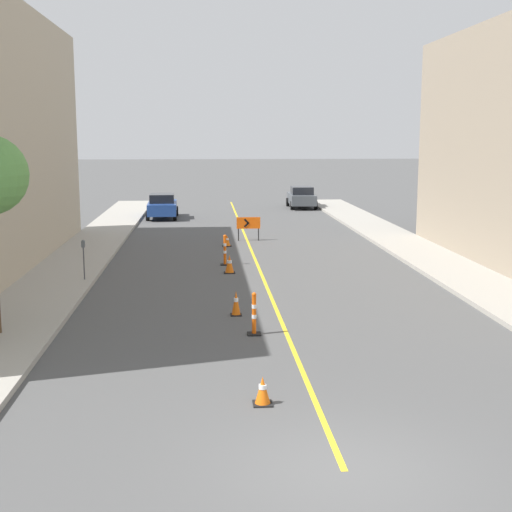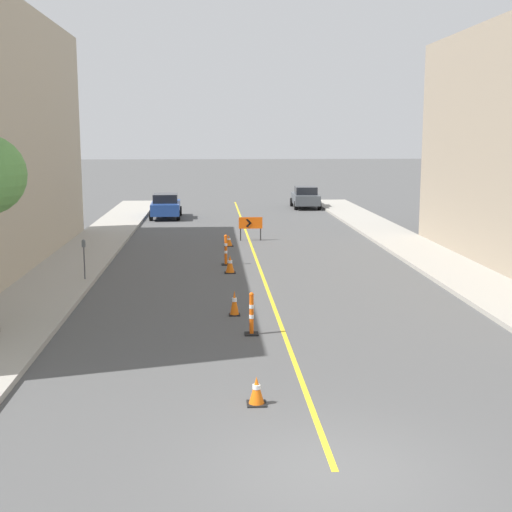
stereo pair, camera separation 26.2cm
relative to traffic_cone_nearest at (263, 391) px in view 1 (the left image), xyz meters
name	(u,v)px [view 1 (the left image)]	position (x,y,z in m)	size (l,w,h in m)	color
ground_plane	(345,472)	(1.07, -2.97, -0.28)	(300.00, 300.00, 0.00)	#4C4C4C
lane_stripe	(250,247)	(1.07, 20.30, -0.28)	(0.12, 46.54, 0.01)	gold
sidewalk_left	(91,247)	(-6.48, 20.30, -0.20)	(2.74, 46.54, 0.16)	#9E998E
sidewalk_right	(404,244)	(8.62, 20.30, -0.20)	(2.74, 46.54, 0.16)	#9E998E
traffic_cone_nearest	(263,391)	(0.00, 0.00, 0.00)	(0.39, 0.39, 0.58)	black
traffic_cone_second	(236,303)	(-0.20, 7.18, 0.09)	(0.33, 0.33, 0.75)	black
traffic_cone_third	(229,264)	(-0.15, 13.79, 0.06)	(0.43, 0.43, 0.70)	black
traffic_cone_fourth	(227,241)	(-0.03, 20.59, -0.01)	(0.45, 0.45, 0.55)	black
delineator_post_front	(254,316)	(0.19, 5.05, 0.22)	(0.37, 0.37, 1.17)	black
delineator_post_rear	(225,252)	(-0.27, 15.55, 0.27)	(0.37, 0.37, 1.27)	black
arrow_barricade_primary	(248,224)	(1.14, 22.38, 0.58)	(1.20, 0.09, 1.20)	#EF560C
parked_car_curb_near	(162,206)	(-3.78, 32.66, 0.52)	(1.95, 4.35, 1.59)	navy
parked_car_curb_mid	(302,197)	(6.09, 38.53, 0.52)	(1.95, 4.36, 1.59)	#474C51
parking_meter_near_curb	(83,252)	(-5.46, 12.17, 0.89)	(0.12, 0.11, 1.45)	#4C4C51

